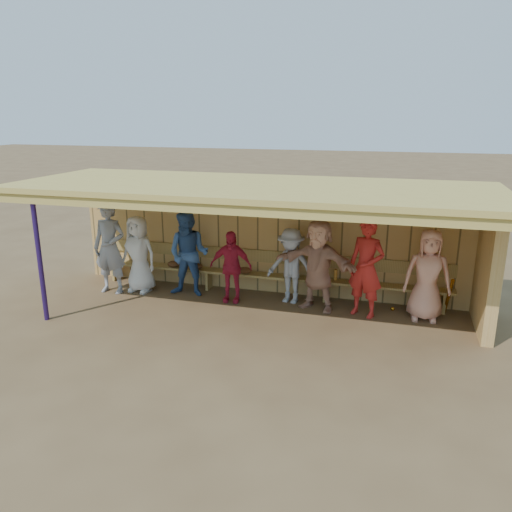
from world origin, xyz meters
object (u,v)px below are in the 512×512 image
(player_b, at_px, (139,254))
(player_f, at_px, (318,265))
(player_d, at_px, (231,267))
(player_e, at_px, (291,266))
(player_a, at_px, (110,248))
(bench, at_px, (266,270))
(player_c, at_px, (189,254))
(player_g, at_px, (366,268))
(player_h, at_px, (428,275))

(player_b, height_order, player_f, player_f)
(player_d, bearing_deg, player_b, 174.00)
(player_b, bearing_deg, player_e, 9.68)
(player_a, relative_size, bench, 0.26)
(player_b, bearing_deg, player_c, 8.12)
(player_f, bearing_deg, player_g, 11.66)
(player_d, relative_size, player_g, 0.78)
(player_a, height_order, player_f, player_a)
(player_b, distance_m, player_h, 5.90)
(player_e, bearing_deg, player_a, -162.30)
(player_e, bearing_deg, player_b, -165.09)
(player_b, xyz_separation_m, player_g, (4.79, -0.05, 0.11))
(player_b, relative_size, player_f, 0.92)
(player_d, relative_size, player_e, 0.96)
(player_a, xyz_separation_m, player_b, (0.55, 0.23, -0.16))
(player_f, bearing_deg, player_b, -162.78)
(player_g, bearing_deg, player_a, -158.11)
(bench, bearing_deg, player_e, -29.48)
(player_b, height_order, player_e, player_b)
(player_d, height_order, bench, player_d)
(player_e, height_order, player_h, player_h)
(player_c, bearing_deg, bench, 17.01)
(player_f, bearing_deg, player_a, -159.87)
(player_f, bearing_deg, bench, 171.79)
(player_c, distance_m, player_e, 2.15)
(bench, bearing_deg, player_f, -24.92)
(player_e, height_order, bench, player_e)
(player_b, bearing_deg, player_h, 6.25)
(player_c, height_order, bench, player_c)
(player_d, xyz_separation_m, player_f, (1.77, 0.07, 0.17))
(player_e, distance_m, player_h, 2.62)
(player_e, xyz_separation_m, player_h, (2.61, -0.16, 0.09))
(player_d, distance_m, player_e, 1.22)
(player_g, height_order, player_h, player_g)
(player_d, distance_m, player_h, 3.80)
(player_c, height_order, player_d, player_c)
(player_a, height_order, player_d, player_a)
(player_a, relative_size, player_e, 1.28)
(player_a, bearing_deg, player_b, 21.89)
(player_f, relative_size, player_g, 0.96)
(player_d, height_order, player_g, player_g)
(player_e, height_order, player_g, player_g)
(player_b, relative_size, player_e, 1.08)
(player_f, distance_m, player_g, 0.92)
(player_e, bearing_deg, player_f, -9.11)
(player_c, relative_size, bench, 0.24)
(player_d, height_order, player_f, player_f)
(player_h, relative_size, bench, 0.23)
(player_a, relative_size, player_b, 1.19)
(bench, bearing_deg, player_a, -165.74)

